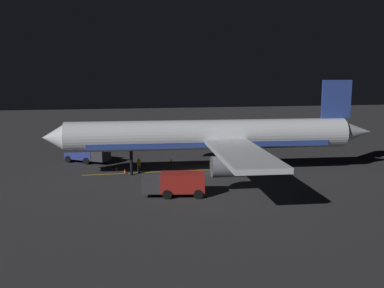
# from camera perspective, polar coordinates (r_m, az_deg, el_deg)

# --- Properties ---
(ground_plane) EXTENTS (180.00, 180.00, 0.20)m
(ground_plane) POSITION_cam_1_polar(r_m,az_deg,el_deg) (52.60, 2.15, -3.81)
(ground_plane) COLOR #323235
(apron_guide_stripe) EXTENTS (0.68, 21.46, 0.01)m
(apron_guide_stripe) POSITION_cam_1_polar(r_m,az_deg,el_deg) (53.29, -2.40, -3.52)
(apron_guide_stripe) COLOR gold
(apron_guide_stripe) RESTS_ON ground_plane
(airliner) EXTENTS (34.72, 39.09, 10.84)m
(airliner) POSITION_cam_1_polar(r_m,az_deg,el_deg) (51.86, 2.86, 1.01)
(airliner) COLOR white
(airliner) RESTS_ON ground_plane
(baggage_truck) EXTENTS (5.02, 6.09, 2.51)m
(baggage_truck) POSITION_cam_1_polar(r_m,az_deg,el_deg) (59.67, -13.55, -1.11)
(baggage_truck) COLOR navy
(baggage_truck) RESTS_ON ground_plane
(catering_truck) EXTENTS (3.00, 6.22, 2.29)m
(catering_truck) POSITION_cam_1_polar(r_m,az_deg,el_deg) (42.71, -2.08, -5.17)
(catering_truck) COLOR maroon
(catering_truck) RESTS_ON ground_plane
(ground_crew_worker) EXTENTS (0.40, 0.40, 1.74)m
(ground_crew_worker) POSITION_cam_1_polar(r_m,az_deg,el_deg) (52.65, -6.86, -2.75)
(ground_crew_worker) COLOR black
(ground_crew_worker) RESTS_ON ground_plane
(traffic_cone_near_left) EXTENTS (0.50, 0.50, 0.55)m
(traffic_cone_near_left) POSITION_cam_1_polar(r_m,az_deg,el_deg) (50.83, -2.07, -3.87)
(traffic_cone_near_left) COLOR #EA590F
(traffic_cone_near_left) RESTS_ON ground_plane
(traffic_cone_near_right) EXTENTS (0.50, 0.50, 0.55)m
(traffic_cone_near_right) POSITION_cam_1_polar(r_m,az_deg,el_deg) (52.66, -8.63, -3.50)
(traffic_cone_near_right) COLOR #EA590F
(traffic_cone_near_right) RESTS_ON ground_plane
(traffic_cone_under_wing) EXTENTS (0.50, 0.50, 0.55)m
(traffic_cone_under_wing) POSITION_cam_1_polar(r_m,az_deg,el_deg) (57.99, -2.70, -2.20)
(traffic_cone_under_wing) COLOR #EA590F
(traffic_cone_under_wing) RESTS_ON ground_plane
(traffic_cone_far) EXTENTS (0.50, 0.50, 0.55)m
(traffic_cone_far) POSITION_cam_1_polar(r_m,az_deg,el_deg) (54.23, -9.71, -3.15)
(traffic_cone_far) COLOR #EA590F
(traffic_cone_far) RESTS_ON ground_plane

